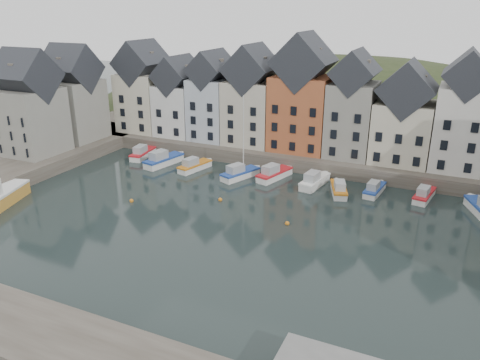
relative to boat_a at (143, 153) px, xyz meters
The scene contains 16 objects.
ground 30.21m from the boat_a, 38.58° to the right, with size 260.00×260.00×0.00m, color black.
far_quay 26.12m from the boat_a, 25.30° to the left, with size 90.00×16.00×2.00m, color #453E35.
left_quay 20.74m from the boat_a, 130.21° to the right, with size 14.00×54.00×2.00m, color #453E35.
hillside 47.83m from the boat_a, 57.55° to the left, with size 153.60×70.40×64.00m.
far_terrace 29.50m from the boat_a, 18.86° to the left, with size 72.37×8.16×17.78m.
left_terrace 15.77m from the boat_a, 156.70° to the right, with size 7.65×17.00×15.69m.
mooring_buoys 23.82m from the boat_a, 34.55° to the right, with size 20.50×5.50×0.50m.
boat_a is the anchor object (origin of this frame).
boat_b 5.48m from the boat_a, 20.42° to the right, with size 3.55×7.27×2.68m.
boat_c 10.93m from the boat_a, 10.63° to the right, with size 3.14×6.14×2.26m.
boat_d 18.53m from the boat_a, ahead, with size 4.14×6.55×12.00m.
boat_e 22.93m from the boat_a, ahead, with size 3.66×6.71×2.46m.
boat_f 29.00m from the boat_a, ahead, with size 2.87×6.57×2.44m.
boat_g 32.80m from the boat_a, ahead, with size 3.50×5.93×2.18m.
boat_h 36.94m from the boat_a, ahead, with size 2.28×5.57×2.08m.
boat_i 43.02m from the boat_a, ahead, with size 2.57×5.72×2.12m.
Camera 1 is at (21.02, -40.58, 23.22)m, focal length 35.00 mm.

